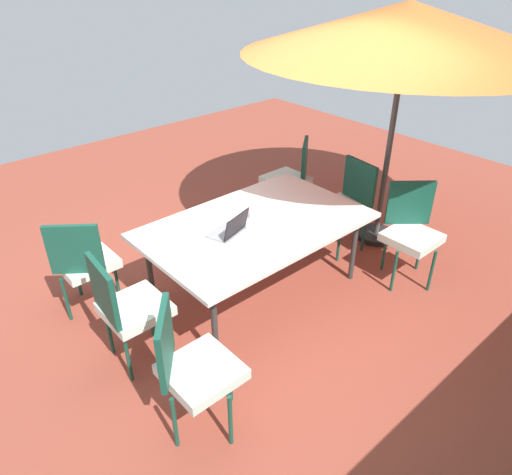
{
  "coord_description": "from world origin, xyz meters",
  "views": [
    {
      "loc": [
        2.45,
        2.77,
        2.84
      ],
      "look_at": [
        0.0,
        0.0,
        0.6
      ],
      "focal_mm": 33.39,
      "sensor_mm": 36.0,
      "label": 1
    }
  ],
  "objects_px": {
    "chair_northeast": "(191,365)",
    "chair_southwest": "(291,175)",
    "chair_east": "(127,305)",
    "chair_west": "(347,202)",
    "patio_umbrella": "(407,28)",
    "laptop": "(230,230)",
    "chair_southeast": "(83,260)",
    "cup": "(252,214)",
    "chair_northwest": "(411,229)",
    "dining_table": "(256,227)"
  },
  "relations": [
    {
      "from": "patio_umbrella",
      "to": "chair_northwest",
      "type": "bearing_deg",
      "value": 56.39
    },
    {
      "from": "dining_table",
      "to": "chair_northwest",
      "type": "xyz_separation_m",
      "value": [
        -1.28,
        0.8,
        -0.15
      ]
    },
    {
      "from": "chair_southeast",
      "to": "laptop",
      "type": "distance_m",
      "value": 1.29
    },
    {
      "from": "chair_northwest",
      "to": "chair_southeast",
      "type": "height_order",
      "value": "same"
    },
    {
      "from": "chair_southwest",
      "to": "cup",
      "type": "xyz_separation_m",
      "value": [
        1.28,
        0.76,
        0.25
      ]
    },
    {
      "from": "chair_southeast",
      "to": "laptop",
      "type": "bearing_deg",
      "value": -179.0
    },
    {
      "from": "chair_southeast",
      "to": "chair_west",
      "type": "distance_m",
      "value": 2.7
    },
    {
      "from": "cup",
      "to": "chair_southwest",
      "type": "bearing_deg",
      "value": -149.12
    },
    {
      "from": "chair_southeast",
      "to": "chair_west",
      "type": "xyz_separation_m",
      "value": [
        -2.57,
        0.8,
        0.0
      ]
    },
    {
      "from": "chair_northwest",
      "to": "chair_northeast",
      "type": "xyz_separation_m",
      "value": [
        2.59,
        0.05,
        0.0
      ]
    },
    {
      "from": "chair_northwest",
      "to": "laptop",
      "type": "relative_size",
      "value": 2.61
    },
    {
      "from": "dining_table",
      "to": "chair_northwest",
      "type": "distance_m",
      "value": 1.52
    },
    {
      "from": "patio_umbrella",
      "to": "chair_southwest",
      "type": "xyz_separation_m",
      "value": [
        0.39,
        -1.02,
        -1.68
      ]
    },
    {
      "from": "patio_umbrella",
      "to": "chair_northeast",
      "type": "bearing_deg",
      "value": 12.85
    },
    {
      "from": "chair_northwest",
      "to": "cup",
      "type": "distance_m",
      "value": 1.55
    },
    {
      "from": "chair_northeast",
      "to": "cup",
      "type": "height_order",
      "value": "chair_northeast"
    },
    {
      "from": "chair_northwest",
      "to": "chair_northeast",
      "type": "bearing_deg",
      "value": -138.48
    },
    {
      "from": "cup",
      "to": "dining_table",
      "type": "bearing_deg",
      "value": 68.47
    },
    {
      "from": "chair_southwest",
      "to": "chair_west",
      "type": "xyz_separation_m",
      "value": [
        0.05,
        0.89,
        0.0
      ]
    },
    {
      "from": "chair_west",
      "to": "cup",
      "type": "bearing_deg",
      "value": -87.82
    },
    {
      "from": "dining_table",
      "to": "chair_west",
      "type": "xyz_separation_m",
      "value": [
        -1.26,
        0.04,
        -0.15
      ]
    },
    {
      "from": "chair_east",
      "to": "chair_west",
      "type": "xyz_separation_m",
      "value": [
        -2.59,
        0.0,
        0.0
      ]
    },
    {
      "from": "chair_southwest",
      "to": "patio_umbrella",
      "type": "bearing_deg",
      "value": 72.09
    },
    {
      "from": "chair_northwest",
      "to": "chair_southwest",
      "type": "relative_size",
      "value": 1.0
    },
    {
      "from": "chair_northeast",
      "to": "chair_east",
      "type": "distance_m",
      "value": 0.82
    },
    {
      "from": "chair_southeast",
      "to": "chair_southwest",
      "type": "relative_size",
      "value": 1.0
    },
    {
      "from": "chair_northeast",
      "to": "chair_southeast",
      "type": "bearing_deg",
      "value": 38.72
    },
    {
      "from": "cup",
      "to": "chair_northeast",
      "type": "bearing_deg",
      "value": 34.92
    },
    {
      "from": "patio_umbrella",
      "to": "chair_east",
      "type": "bearing_deg",
      "value": -2.48
    },
    {
      "from": "patio_umbrella",
      "to": "cup",
      "type": "distance_m",
      "value": 2.21
    },
    {
      "from": "dining_table",
      "to": "cup",
      "type": "height_order",
      "value": "cup"
    },
    {
      "from": "chair_east",
      "to": "cup",
      "type": "height_order",
      "value": "chair_east"
    },
    {
      "from": "cup",
      "to": "chair_southeast",
      "type": "bearing_deg",
      "value": -26.73
    },
    {
      "from": "chair_northwest",
      "to": "cup",
      "type": "xyz_separation_m",
      "value": [
        1.24,
        -0.89,
        0.25
      ]
    },
    {
      "from": "chair_northeast",
      "to": "chair_southwest",
      "type": "xyz_separation_m",
      "value": [
        -2.62,
        -1.7,
        0.0
      ]
    },
    {
      "from": "chair_southeast",
      "to": "cup",
      "type": "bearing_deg",
      "value": -168.8
    },
    {
      "from": "patio_umbrella",
      "to": "chair_east",
      "type": "distance_m",
      "value": 3.47
    },
    {
      "from": "patio_umbrella",
      "to": "chair_northwest",
      "type": "relative_size",
      "value": 3.14
    },
    {
      "from": "patio_umbrella",
      "to": "laptop",
      "type": "height_order",
      "value": "patio_umbrella"
    },
    {
      "from": "chair_west",
      "to": "cup",
      "type": "xyz_separation_m",
      "value": [
        1.23,
        -0.13,
        0.25
      ]
    },
    {
      "from": "chair_southeast",
      "to": "chair_southwest",
      "type": "xyz_separation_m",
      "value": [
        -2.62,
        -0.08,
        0.0
      ]
    },
    {
      "from": "chair_northeast",
      "to": "chair_west",
      "type": "relative_size",
      "value": 1.0
    },
    {
      "from": "chair_northwest",
      "to": "chair_west",
      "type": "xyz_separation_m",
      "value": [
        0.02,
        -0.76,
        0.0
      ]
    },
    {
      "from": "patio_umbrella",
      "to": "chair_northeast",
      "type": "relative_size",
      "value": 3.14
    },
    {
      "from": "chair_east",
      "to": "dining_table",
      "type": "bearing_deg",
      "value": -83.95
    },
    {
      "from": "patio_umbrella",
      "to": "chair_east",
      "type": "relative_size",
      "value": 3.14
    },
    {
      "from": "chair_east",
      "to": "chair_west",
      "type": "bearing_deg",
      "value": -85.51
    },
    {
      "from": "chair_southeast",
      "to": "chair_east",
      "type": "height_order",
      "value": "same"
    },
    {
      "from": "chair_southwest",
      "to": "cup",
      "type": "relative_size",
      "value": 9.93
    },
    {
      "from": "chair_southwest",
      "to": "chair_west",
      "type": "distance_m",
      "value": 0.89
    }
  ]
}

